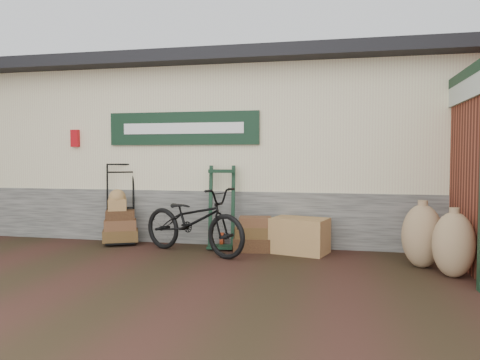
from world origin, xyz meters
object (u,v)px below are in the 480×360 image
porter_trolley (120,203)px  wicker_hamper (300,235)px  green_barrow (221,207)px  bicycle (193,217)px  suitcase_stack (253,234)px

porter_trolley → wicker_hamper: 3.09m
green_barrow → bicycle: green_barrow is taller
porter_trolley → suitcase_stack: porter_trolley is taller
green_barrow → suitcase_stack: size_ratio=2.15×
suitcase_stack → bicycle: (-0.86, -0.38, 0.29)m
bicycle → green_barrow: bearing=-8.0°
porter_trolley → bicycle: bearing=-45.3°
wicker_hamper → bicycle: bicycle is taller
wicker_hamper → bicycle: bearing=-166.3°
suitcase_stack → wicker_hamper: 0.72m
porter_trolley → wicker_hamper: porter_trolley is taller
porter_trolley → suitcase_stack: (2.34, -0.17, -0.42)m
porter_trolley → green_barrow: bearing=-26.3°
porter_trolley → suitcase_stack: bearing=-29.1°
wicker_hamper → bicycle: 1.65m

